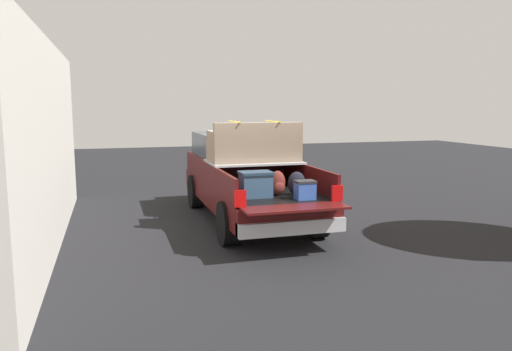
% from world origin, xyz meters
% --- Properties ---
extents(ground_plane, '(40.00, 40.00, 0.00)m').
position_xyz_m(ground_plane, '(0.00, 0.00, 0.00)').
color(ground_plane, black).
extents(pickup_truck, '(6.05, 2.06, 2.23)m').
position_xyz_m(pickup_truck, '(0.37, 0.00, 0.97)').
color(pickup_truck, '#470F0F').
rests_on(pickup_truck, ground_plane).
extents(building_facade, '(9.13, 0.36, 3.69)m').
position_xyz_m(building_facade, '(-0.75, 4.02, 1.85)').
color(building_facade, silver).
rests_on(building_facade, ground_plane).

